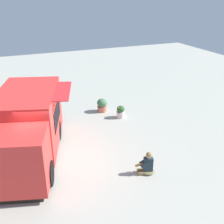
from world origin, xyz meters
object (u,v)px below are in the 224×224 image
food_truck (27,130)px  planter_flowering_near (102,105)px  person_customer (147,165)px  planter_flowering_far (121,112)px

food_truck → planter_flowering_near: size_ratio=7.79×
person_customer → planter_flowering_far: person_customer is taller
food_truck → planter_flowering_far: bearing=-67.7°
person_customer → planter_flowering_far: 4.84m
planter_flowering_near → planter_flowering_far: 1.27m
person_customer → planter_flowering_far: size_ratio=1.34×
food_truck → planter_flowering_far: food_truck is taller
planter_flowering_near → planter_flowering_far: (-1.11, -0.61, -0.05)m
planter_flowering_far → person_customer: bearing=167.3°
planter_flowering_far → food_truck: bearing=112.3°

